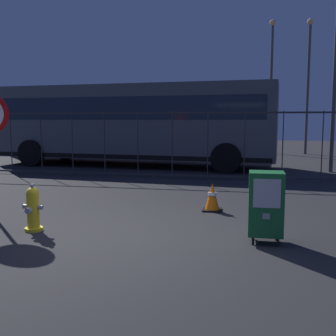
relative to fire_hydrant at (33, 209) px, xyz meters
name	(u,v)px	position (x,y,z in m)	size (l,w,h in m)	color
ground_plane	(133,236)	(1.63, 0.02, -0.35)	(60.00, 60.00, 0.00)	#262628
fire_hydrant	(33,209)	(0.00, 0.00, 0.00)	(0.33, 0.32, 0.75)	yellow
newspaper_box_primary	(266,203)	(3.56, 0.06, 0.22)	(0.48, 0.42, 1.02)	black
traffic_cone	(212,197)	(2.65, 1.96, -0.09)	(0.36, 0.36, 0.53)	black
fence_barrier	(190,145)	(1.63, 6.06, 0.67)	(18.03, 0.04, 2.00)	#2D2D33
bus_near	(134,121)	(-0.93, 9.06, 1.36)	(10.67, 3.48, 3.00)	#4C5156
bus_far	(105,121)	(-3.81, 13.71, 1.36)	(10.71, 3.65, 3.00)	red
street_light_near_right	(271,77)	(4.43, 16.04, 3.62)	(0.32, 0.32, 6.82)	#4C4F54
street_light_far_left	(308,76)	(6.23, 15.91, 3.58)	(0.32, 0.32, 6.75)	#4C4F54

